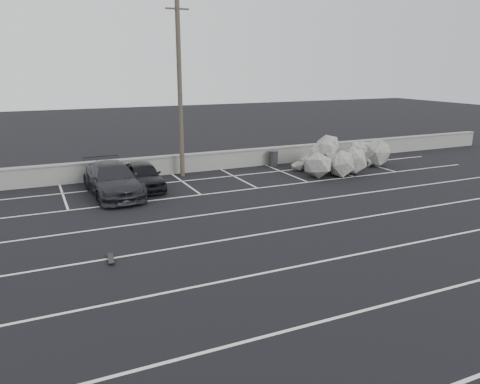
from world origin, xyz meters
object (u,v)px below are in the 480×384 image
car_right (113,180)px  trash_bin (273,159)px  car_left (143,175)px  utility_pole (180,89)px  skateboard (111,259)px  riprap_pile (340,160)px

car_right → trash_bin: (10.07, 2.69, -0.28)m
car_left → trash_bin: bearing=13.3°
utility_pole → car_right: bearing=-149.3°
skateboard → car_right: bearing=86.2°
trash_bin → skateboard: 15.68m
car_left → utility_pole: (2.66, 1.89, 4.08)m
car_right → car_left: bearing=18.4°
trash_bin → car_left: bearing=-166.3°
utility_pole → skateboard: size_ratio=13.49×
car_right → skateboard: size_ratio=7.49×
car_right → trash_bin: car_right is taller
car_left → riprap_pile: bearing=-3.9°
utility_pole → riprap_pile: bearing=-16.4°
trash_bin → riprap_pile: 4.05m
utility_pole → trash_bin: size_ratio=10.00×
utility_pole → car_left: bearing=-144.6°
car_right → trash_bin: 10.43m
trash_bin → riprap_pile: (2.94, -2.78, 0.14)m
car_right → utility_pole: size_ratio=0.56×
skateboard → riprap_pile: bearing=35.2°
car_right → skateboard: (-1.48, -7.90, -0.69)m
car_right → skateboard: car_right is taller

